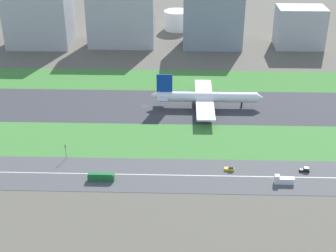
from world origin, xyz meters
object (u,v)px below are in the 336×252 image
car_2 (230,169)px  fuel_tank_west (177,20)px  car_0 (305,170)px  truck_0 (284,180)px  traffic_light (66,151)px  airliner (205,97)px  cargo_warehouse (300,27)px  fuel_tank_centre (219,22)px  terminal_building (39,14)px  bus_0 (101,177)px  office_tower (213,19)px  hangar_building (121,17)px

car_2 → fuel_tank_west: size_ratio=0.19×
fuel_tank_west → car_0: bearing=-74.9°
truck_0 → traffic_light: bearing=-10.3°
airliner → truck_0: (31.52, -78.00, -4.56)m
truck_0 → fuel_tank_west: (-49.81, 237.00, 6.43)m
airliner → car_2: size_ratio=14.77×
cargo_warehouse → fuel_tank_centre: cargo_warehouse is taller
terminal_building → fuel_tank_centre: 150.40m
airliner → cargo_warehouse: bearing=56.1°
bus_0 → fuel_tank_centre: bearing=-105.6°
truck_0 → cargo_warehouse: size_ratio=0.23×
terminal_building → fuel_tank_west: bearing=22.9°
terminal_building → cargo_warehouse: size_ratio=1.34×
airliner → office_tower: 115.45m
car_0 → car_2: size_ratio=1.00×
terminal_building → hangar_building: terminal_building is taller
fuel_tank_centre → airliner: bearing=-96.3°
car_0 → cargo_warehouse: cargo_warehouse is taller
airliner → terminal_building: terminal_building is taller
traffic_light → cargo_warehouse: 226.48m
car_0 → traffic_light: 111.13m
airliner → car_0: size_ratio=14.77×
airliner → fuel_tank_centre: (17.65, 159.00, 0.20)m
hangar_building → fuel_tank_centre: bearing=29.8°
terminal_building → office_tower: bearing=0.0°
truck_0 → car_2: (-22.52, 10.00, -0.75)m
fuel_tank_west → fuel_tank_centre: fuel_tank_west is taller
terminal_building → car_2: bearing=-53.7°
terminal_building → truck_0: bearing=-50.9°
bus_0 → cargo_warehouse: bearing=-123.1°
airliner → truck_0: airliner is taller
car_0 → car_2: same height
car_2 → fuel_tank_centre: fuel_tank_centre is taller
car_2 → hangar_building: size_ratio=0.09×
bus_0 → car_0: bearing=-173.8°
traffic_light → terminal_building: 184.18m
bus_0 → car_0: size_ratio=2.64×
truck_0 → fuel_tank_west: fuel_tank_west is taller
bus_0 → terminal_building: terminal_building is taller
traffic_light → truck_0: bearing=-10.3°
airliner → bus_0: 91.90m
airliner → traffic_light: 90.56m
airliner → car_0: airliner is taller
car_0 → terminal_building: size_ratio=0.09×
office_tower → fuel_tank_west: 54.65m
bus_0 → fuel_tank_west: fuel_tank_west is taller
car_0 → fuel_tank_centre: bearing=96.4°
hangar_building → airliner: bearing=-61.9°
car_0 → fuel_tank_west: (-61.28, 227.00, 7.18)m
office_tower → fuel_tank_west: bearing=121.8°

